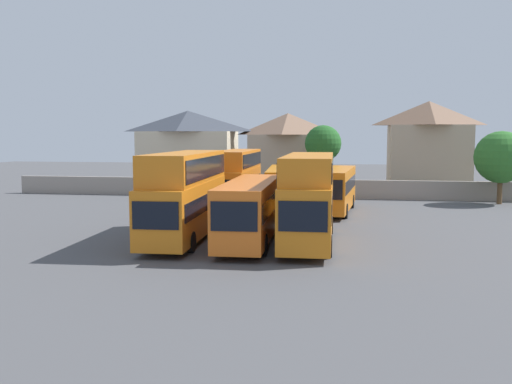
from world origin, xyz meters
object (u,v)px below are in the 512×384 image
Objects in this scene: bus_4 at (237,177)px; house_terrace_right at (428,146)px; bus_3 at (309,194)px; bus_6 at (334,188)px; house_terrace_centre at (288,150)px; bus_1 at (185,191)px; tree_behind_wall at (501,157)px; tree_left_of_lot at (323,144)px; house_terrace_left at (188,149)px; bus_2 at (251,207)px; bus_5 at (284,187)px.

house_terrace_right is at bearing 135.90° from bus_4.
bus_3 is 13.19m from bus_6.
house_terrace_centre is at bearing -158.68° from bus_6.
bus_1 is at bearing -119.15° from house_terrace_right.
house_terrace_right is at bearing -1.92° from house_terrace_centre.
bus_3 is at bearing 86.75° from bus_1.
tree_behind_wall reaches higher than bus_1.
house_terrace_centre is 22.76m from tree_behind_wall.
tree_left_of_lot is at bearing -168.64° from bus_6.
house_terrace_left is 1.71× the size of tree_behind_wall.
bus_4 is 1.50× the size of tree_left_of_lot.
bus_3 is at bearing -81.74° from house_terrace_centre.
bus_1 is at bearing -95.41° from bus_2.
bus_5 is 22.95m from house_terrace_left.
bus_1 is 32.71m from house_terrace_left.
bus_5 is at bearing -84.61° from house_terrace_centre.
bus_5 reaches higher than bus_6.
bus_1 is 1.81× the size of tree_behind_wall.
house_terrace_right is (10.42, 31.57, 2.11)m from bus_3.
house_terrace_right reaches higher than bus_3.
bus_1 is 15.38m from bus_6.
bus_3 is at bearing 25.64° from bus_4.
bus_4 is 23.30m from tree_behind_wall.
tree_left_of_lot is (6.24, 12.35, 2.42)m from bus_4.
bus_1 is 1.37× the size of house_terrace_centre.
bus_5 is at bearing -125.46° from house_terrace_right.
house_terrace_centre is (-1.81, 19.14, 2.34)m from bus_5.
bus_5 is (3.82, -0.22, -0.75)m from bus_4.
tree_behind_wall reaches higher than bus_4.
bus_2 is at bearing -113.37° from house_terrace_right.
bus_1 is at bearing -92.33° from bus_3.
house_terrace_left is (-12.75, 31.66, 2.49)m from bus_2.
house_terrace_right is (15.08, -0.51, 0.59)m from house_terrace_centre.
house_terrace_centre is at bearing 173.32° from bus_1.
house_terrace_centre is 1.32× the size of tree_behind_wall.
bus_4 is at bearing -160.27° from tree_behind_wall.
bus_2 is 34.22m from house_terrace_left.
bus_2 is 34.62m from house_terrace_right.
tree_left_of_lot is (6.69, 25.38, 2.30)m from bus_1.
bus_5 is at bearing 159.30° from bus_1.
house_terrace_left is 1.30× the size of house_terrace_centre.
bus_3 is 25.62m from tree_left_of_lot.
house_terrace_right is (17.54, 31.44, 2.06)m from bus_1.
tree_left_of_lot reaches higher than bus_3.
house_terrace_right is (17.09, 18.41, 2.18)m from bus_4.
house_terrace_centre is at bearing 2.57° from house_terrace_left.
bus_2 is at bearing -87.51° from house_terrace_centre.
bus_4 reaches higher than bus_2.
bus_2 is 1.37× the size of house_terrace_centre.
house_terrace_right reaches higher than bus_1.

